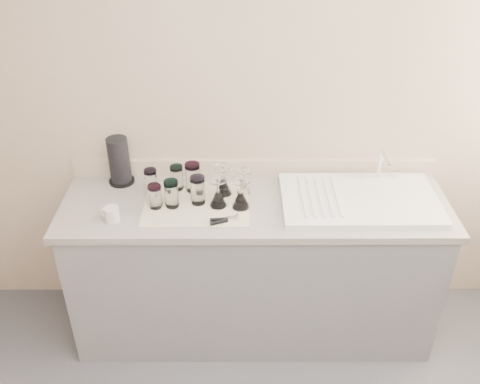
{
  "coord_description": "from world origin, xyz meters",
  "views": [
    {
      "loc": [
        -0.09,
        -1.15,
        2.48
      ],
      "look_at": [
        -0.08,
        1.15,
        1.0
      ],
      "focal_mm": 40.0,
      "sensor_mm": 36.0,
      "label": 1
    }
  ],
  "objects_px": {
    "tumbler_purple": "(193,177)",
    "white_mug": "(111,214)",
    "sink_unit": "(360,199)",
    "goblet_front_right": "(241,198)",
    "tumbler_lavender": "(198,190)",
    "paper_towel_roll": "(119,161)",
    "goblet_back_left": "(223,185)",
    "tumbler_extra": "(155,196)",
    "goblet_front_left": "(218,197)",
    "goblet_back_right": "(244,185)",
    "tumbler_teal": "(151,181)",
    "tumbler_cyan": "(177,177)",
    "tumbler_blue": "(172,194)",
    "can_opener": "(224,220)",
    "tumbler_magenta": "(156,196)"
  },
  "relations": [
    {
      "from": "tumbler_cyan",
      "to": "goblet_front_right",
      "type": "xyz_separation_m",
      "value": [
        0.35,
        -0.18,
        -0.02
      ]
    },
    {
      "from": "goblet_back_right",
      "to": "paper_towel_roll",
      "type": "xyz_separation_m",
      "value": [
        -0.68,
        0.12,
        0.08
      ]
    },
    {
      "from": "tumbler_cyan",
      "to": "can_opener",
      "type": "relative_size",
      "value": 0.95
    },
    {
      "from": "goblet_front_right",
      "to": "paper_towel_roll",
      "type": "relative_size",
      "value": 0.61
    },
    {
      "from": "tumbler_magenta",
      "to": "tumbler_lavender",
      "type": "bearing_deg",
      "value": 8.28
    },
    {
      "from": "tumbler_lavender",
      "to": "goblet_back_right",
      "type": "bearing_deg",
      "value": 22.36
    },
    {
      "from": "tumbler_lavender",
      "to": "goblet_front_left",
      "type": "distance_m",
      "value": 0.11
    },
    {
      "from": "tumbler_teal",
      "to": "goblet_front_left",
      "type": "xyz_separation_m",
      "value": [
        0.37,
        -0.13,
        -0.02
      ]
    },
    {
      "from": "tumbler_magenta",
      "to": "white_mug",
      "type": "bearing_deg",
      "value": -151.01
    },
    {
      "from": "goblet_front_left",
      "to": "goblet_front_right",
      "type": "relative_size",
      "value": 0.96
    },
    {
      "from": "tumbler_blue",
      "to": "goblet_front_left",
      "type": "relative_size",
      "value": 0.95
    },
    {
      "from": "sink_unit",
      "to": "white_mug",
      "type": "bearing_deg",
      "value": -172.9
    },
    {
      "from": "tumbler_lavender",
      "to": "goblet_back_left",
      "type": "distance_m",
      "value": 0.16
    },
    {
      "from": "sink_unit",
      "to": "paper_towel_roll",
      "type": "distance_m",
      "value": 1.32
    },
    {
      "from": "tumbler_extra",
      "to": "goblet_front_left",
      "type": "xyz_separation_m",
      "value": [
        0.32,
        0.02,
        -0.01
      ]
    },
    {
      "from": "tumbler_lavender",
      "to": "can_opener",
      "type": "distance_m",
      "value": 0.23
    },
    {
      "from": "goblet_back_left",
      "to": "goblet_front_right",
      "type": "relative_size",
      "value": 0.99
    },
    {
      "from": "goblet_front_left",
      "to": "goblet_front_right",
      "type": "bearing_deg",
      "value": -6.99
    },
    {
      "from": "goblet_front_left",
      "to": "tumbler_magenta",
      "type": "bearing_deg",
      "value": -179.29
    },
    {
      "from": "white_mug",
      "to": "sink_unit",
      "type": "bearing_deg",
      "value": 7.1
    },
    {
      "from": "tumbler_purple",
      "to": "paper_towel_roll",
      "type": "bearing_deg",
      "value": 166.44
    },
    {
      "from": "tumbler_extra",
      "to": "goblet_back_left",
      "type": "xyz_separation_m",
      "value": [
        0.35,
        0.13,
        -0.01
      ]
    },
    {
      "from": "sink_unit",
      "to": "goblet_back_right",
      "type": "bearing_deg",
      "value": 171.81
    },
    {
      "from": "sink_unit",
      "to": "goblet_front_right",
      "type": "distance_m",
      "value": 0.63
    },
    {
      "from": "tumbler_cyan",
      "to": "goblet_front_left",
      "type": "relative_size",
      "value": 0.88
    },
    {
      "from": "tumbler_magenta",
      "to": "can_opener",
      "type": "bearing_deg",
      "value": -21.58
    },
    {
      "from": "tumbler_purple",
      "to": "tumbler_magenta",
      "type": "height_order",
      "value": "tumbler_purple"
    },
    {
      "from": "tumbler_purple",
      "to": "goblet_back_left",
      "type": "bearing_deg",
      "value": -12.06
    },
    {
      "from": "tumbler_purple",
      "to": "tumbler_blue",
      "type": "height_order",
      "value": "tumbler_purple"
    },
    {
      "from": "tumbler_extra",
      "to": "can_opener",
      "type": "distance_m",
      "value": 0.39
    },
    {
      "from": "tumbler_cyan",
      "to": "tumbler_lavender",
      "type": "height_order",
      "value": "tumbler_lavender"
    },
    {
      "from": "tumbler_lavender",
      "to": "tumbler_cyan",
      "type": "bearing_deg",
      "value": 131.57
    },
    {
      "from": "goblet_back_left",
      "to": "goblet_front_left",
      "type": "distance_m",
      "value": 0.12
    },
    {
      "from": "goblet_front_left",
      "to": "goblet_front_right",
      "type": "distance_m",
      "value": 0.12
    },
    {
      "from": "sink_unit",
      "to": "goblet_front_left",
      "type": "xyz_separation_m",
      "value": [
        -0.75,
        -0.04,
        0.04
      ]
    },
    {
      "from": "tumbler_teal",
      "to": "paper_towel_roll",
      "type": "height_order",
      "value": "paper_towel_roll"
    },
    {
      "from": "goblet_back_left",
      "to": "can_opener",
      "type": "bearing_deg",
      "value": -87.31
    },
    {
      "from": "sink_unit",
      "to": "tumbler_extra",
      "type": "xyz_separation_m",
      "value": [
        -1.07,
        -0.05,
        0.06
      ]
    },
    {
      "from": "paper_towel_roll",
      "to": "goblet_back_left",
      "type": "bearing_deg",
      "value": -13.13
    },
    {
      "from": "tumbler_blue",
      "to": "goblet_back_right",
      "type": "bearing_deg",
      "value": 19.27
    },
    {
      "from": "tumbler_extra",
      "to": "white_mug",
      "type": "xyz_separation_m",
      "value": [
        -0.21,
        -0.11,
        -0.04
      ]
    },
    {
      "from": "tumbler_blue",
      "to": "goblet_back_left",
      "type": "distance_m",
      "value": 0.29
    },
    {
      "from": "tumbler_teal",
      "to": "goblet_front_left",
      "type": "relative_size",
      "value": 0.86
    },
    {
      "from": "tumbler_teal",
      "to": "goblet_front_left",
      "type": "height_order",
      "value": "goblet_front_left"
    },
    {
      "from": "tumbler_teal",
      "to": "tumbler_extra",
      "type": "bearing_deg",
      "value": -75.02
    },
    {
      "from": "tumbler_cyan",
      "to": "tumbler_purple",
      "type": "distance_m",
      "value": 0.09
    },
    {
      "from": "white_mug",
      "to": "goblet_front_left",
      "type": "bearing_deg",
      "value": 12.86
    },
    {
      "from": "goblet_back_right",
      "to": "sink_unit",
      "type": "bearing_deg",
      "value": -8.19
    },
    {
      "from": "tumbler_purple",
      "to": "white_mug",
      "type": "xyz_separation_m",
      "value": [
        -0.39,
        -0.27,
        -0.05
      ]
    },
    {
      "from": "sink_unit",
      "to": "tumbler_lavender",
      "type": "height_order",
      "value": "sink_unit"
    }
  ]
}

